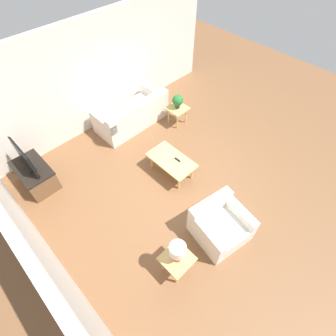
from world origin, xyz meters
name	(u,v)px	position (x,y,z in m)	size (l,w,h in m)	color
ground_plane	(183,180)	(0.00, 0.00, 0.00)	(14.00, 14.00, 0.00)	brown
wall_back	(36,245)	(0.00, 3.06, 1.35)	(7.20, 0.12, 2.70)	silver
wall_right	(95,75)	(3.06, 0.00, 1.35)	(0.12, 7.20, 2.70)	silver
sofa	(133,115)	(2.31, -0.44, 0.31)	(0.91, 1.95, 0.82)	silver
armchair	(219,225)	(-1.36, 0.45, 0.30)	(1.06, 1.08, 0.74)	silver
coffee_table	(171,161)	(0.36, 0.02, 0.39)	(1.10, 0.62, 0.44)	tan
side_table_plant	(177,110)	(1.52, -1.35, 0.42)	(0.50, 0.50, 0.50)	tan
side_table_lamp	(177,260)	(-1.30, 1.55, 0.42)	(0.50, 0.50, 0.50)	tan
tv_stand_chest	(35,175)	(2.25, 2.39, 0.29)	(1.00, 0.61, 0.54)	brown
television	(24,158)	(2.25, 2.40, 0.85)	(0.86, 0.16, 0.63)	black
potted_plant	(178,101)	(1.52, -1.35, 0.72)	(0.29, 0.29, 0.38)	#333338
table_lamp	(178,251)	(-1.30, 1.55, 0.81)	(0.27, 0.27, 0.48)	red
remote_control	(178,160)	(0.26, -0.07, 0.45)	(0.16, 0.04, 0.02)	black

